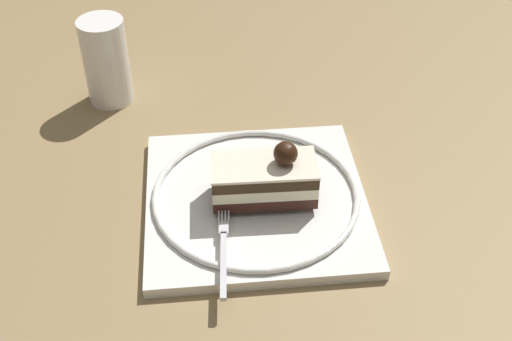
% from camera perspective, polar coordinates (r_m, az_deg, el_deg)
% --- Properties ---
extents(ground_plane, '(2.40, 2.40, 0.00)m').
position_cam_1_polar(ground_plane, '(0.74, -2.01, -2.20)').
color(ground_plane, olive).
extents(dessert_plate, '(0.24, 0.24, 0.02)m').
position_cam_1_polar(dessert_plate, '(0.72, -0.00, -2.44)').
color(dessert_plate, silver).
rests_on(dessert_plate, ground_plane).
extents(cake_slice, '(0.05, 0.11, 0.07)m').
position_cam_1_polar(cake_slice, '(0.69, 0.79, -0.65)').
color(cake_slice, '#391D14').
rests_on(cake_slice, dessert_plate).
extents(fork, '(0.13, 0.01, 0.00)m').
position_cam_1_polar(fork, '(0.65, -2.81, -6.47)').
color(fork, silver).
rests_on(fork, dessert_plate).
extents(drink_glass_near, '(0.06, 0.06, 0.11)m').
position_cam_1_polar(drink_glass_near, '(0.88, -12.71, 8.74)').
color(drink_glass_near, white).
rests_on(drink_glass_near, ground_plane).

